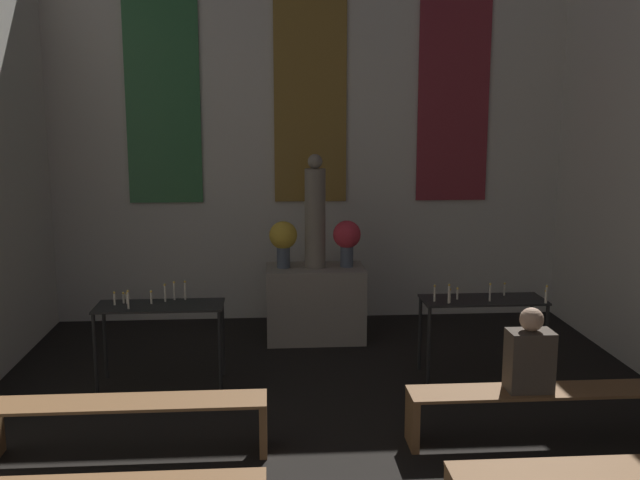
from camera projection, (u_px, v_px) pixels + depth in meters
wall_back at (310, 131)px, 9.15m from camera, size 6.82×0.16×4.87m
altar at (315, 303)px, 8.52m from camera, size 1.16×0.68×0.88m
statue at (315, 215)px, 8.33m from camera, size 0.24×0.24×1.34m
flower_vase_left at (283, 238)px, 8.35m from camera, size 0.33×0.33×0.55m
flower_vase_right at (347, 238)px, 8.41m from camera, size 0.33×0.33×0.55m
candle_rack_left at (160, 315)px, 7.03m from camera, size 1.25×0.48×1.01m
candle_rack_right at (483, 309)px, 7.25m from camera, size 1.25×0.48×1.02m
pew_back_left at (129, 415)px, 5.60m from camera, size 2.16×0.36×0.45m
pew_back_right at (539, 403)px, 5.83m from camera, size 2.16×0.36×0.45m
person_seated at (530, 355)px, 5.75m from camera, size 0.36×0.24×0.69m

